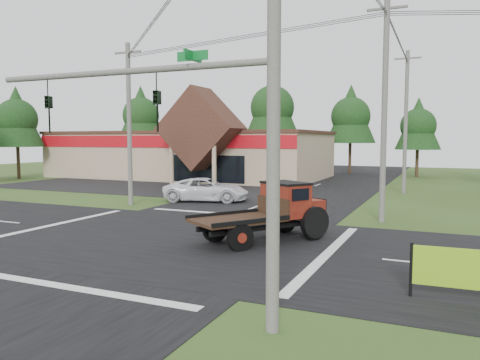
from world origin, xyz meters
The scene contains 18 objects.
ground centered at (0.00, 0.00, 0.00)m, with size 120.00×120.00×0.00m, color #304016.
road_ns centered at (0.00, 0.00, 0.01)m, with size 12.00×120.00×0.02m, color black.
road_ew centered at (0.00, 0.00, 0.01)m, with size 120.00×12.00×0.02m, color black.
parking_apron centered at (-14.00, 19.00, 0.01)m, with size 28.00×14.00×0.02m, color black.
cvs_building centered at (-15.70, 29.57, 2.78)m, with size 30.40×18.20×9.19m.
traffic_signal_mast centered at (5.82, -7.50, 4.43)m, with size 8.12×0.24×7.00m.
utility_pole_nr centered at (7.50, -7.50, 5.64)m, with size 2.00×0.30×11.00m.
utility_pole_nw centered at (-8.00, 8.00, 5.39)m, with size 2.00×0.30×10.50m.
utility_pole_ne centered at (8.00, 8.00, 5.89)m, with size 2.00×0.30×11.50m.
utility_pole_n centered at (8.00, 22.00, 5.74)m, with size 2.00×0.30×11.20m.
tree_row_a centered at (-30.00, 40.00, 8.05)m, with size 6.72×6.72×12.12m.
tree_row_b centered at (-20.00, 42.00, 6.70)m, with size 5.60×5.60×10.10m.
tree_row_c centered at (-10.00, 41.00, 8.72)m, with size 7.28×7.28×13.13m.
tree_row_d centered at (0.00, 42.00, 7.38)m, with size 6.16×6.16×11.11m.
tree_row_e centered at (8.00, 40.00, 6.03)m, with size 5.04×5.04×9.09m.
tree_side_w centered at (-32.00, 20.00, 6.70)m, with size 5.60×5.60×10.10m.
antique_flatbed_truck centered at (3.97, 1.11, 1.26)m, with size 2.30×6.03×2.52m, color #5D100D, non-canonical shape.
white_pickup centered at (-4.26, 11.63, 0.81)m, with size 2.70×5.86×1.63m, color white.
Camera 1 is at (10.94, -17.15, 4.33)m, focal length 35.00 mm.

